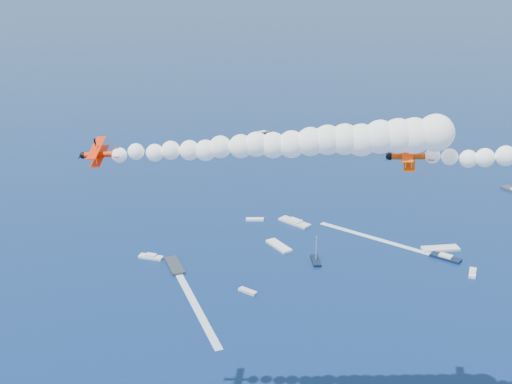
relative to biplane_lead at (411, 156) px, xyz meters
The scene contains 5 objects.
biplane_lead is the anchor object (origin of this frame).
biplane_trail 47.32m from the biplane_lead, 140.79° to the right, with size 6.39×7.17×4.32m, color #F82705, non-canonical shape.
smoke_trail_trail 21.11m from the biplane_lead, 137.44° to the right, with size 43.19×33.47×9.55m, color white, non-canonical shape.
spectator_boats 98.45m from the biplane_lead, 103.75° to the left, with size 229.53×156.04×0.70m.
boat_wakes 90.52m from the biplane_lead, 139.51° to the left, with size 49.24×77.41×0.04m.
Camera 1 is at (66.41, -61.12, 87.69)m, focal length 46.27 mm.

